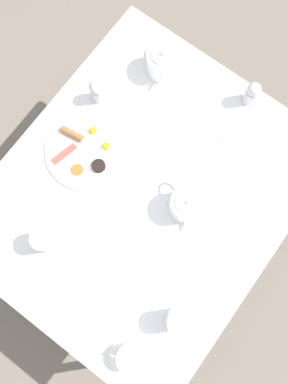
% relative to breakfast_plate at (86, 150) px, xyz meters
% --- Properties ---
extents(ground_plane, '(8.00, 8.00, 0.00)m').
position_rel_breakfast_plate_xyz_m(ground_plane, '(-0.28, 0.00, -0.74)').
color(ground_plane, '#70665B').
extents(table, '(1.03, 1.21, 0.73)m').
position_rel_breakfast_plate_xyz_m(table, '(-0.28, 0.00, -0.07)').
color(table, silver).
rests_on(table, ground_plane).
extents(breakfast_plate, '(0.31, 0.31, 0.04)m').
position_rel_breakfast_plate_xyz_m(breakfast_plate, '(0.00, 0.00, 0.00)').
color(breakfast_plate, white).
rests_on(breakfast_plate, table).
extents(teapot_near, '(0.19, 0.13, 0.13)m').
position_rel_breakfast_plate_xyz_m(teapot_near, '(-0.43, -0.05, 0.04)').
color(teapot_near, white).
rests_on(teapot_near, table).
extents(teapot_far, '(0.14, 0.18, 0.13)m').
position_rel_breakfast_plate_xyz_m(teapot_far, '(-0.03, -0.45, 0.04)').
color(teapot_far, white).
rests_on(teapot_far, table).
extents(teacup_with_saucer_left, '(0.14, 0.14, 0.06)m').
position_rel_breakfast_plate_xyz_m(teacup_with_saucer_left, '(-0.58, 0.49, 0.02)').
color(teacup_with_saucer_left, white).
rests_on(teacup_with_saucer_left, table).
extents(water_glass_tall, '(0.08, 0.08, 0.12)m').
position_rel_breakfast_plate_xyz_m(water_glass_tall, '(-0.63, 0.30, 0.05)').
color(water_glass_tall, white).
rests_on(water_glass_tall, table).
extents(water_glass_short, '(0.08, 0.08, 0.12)m').
position_rel_breakfast_plate_xyz_m(water_glass_short, '(-0.10, 0.35, 0.05)').
color(water_glass_short, white).
rests_on(water_glass_short, table).
extents(pepper_grinder, '(0.05, 0.05, 0.12)m').
position_rel_breakfast_plate_xyz_m(pepper_grinder, '(0.10, -0.20, 0.05)').
color(pepper_grinder, '#BCBCC1').
rests_on(pepper_grinder, table).
extents(salt_grinder, '(0.05, 0.05, 0.12)m').
position_rel_breakfast_plate_xyz_m(salt_grinder, '(-0.38, -0.54, 0.05)').
color(salt_grinder, '#BCBCC1').
rests_on(salt_grinder, table).
extents(fork_by_plate, '(0.12, 0.14, 0.00)m').
position_rel_breakfast_plate_xyz_m(fork_by_plate, '(-0.42, -0.30, -0.01)').
color(fork_by_plate, silver).
rests_on(fork_by_plate, table).
extents(knife_by_plate, '(0.04, 0.22, 0.00)m').
position_rel_breakfast_plate_xyz_m(knife_by_plate, '(-0.43, 0.32, -0.01)').
color(knife_by_plate, silver).
rests_on(knife_by_plate, table).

